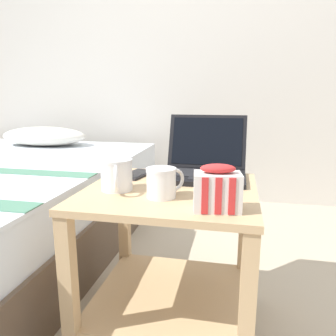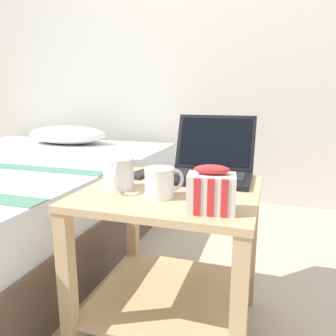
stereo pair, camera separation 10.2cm
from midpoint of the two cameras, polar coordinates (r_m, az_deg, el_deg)
The scene contains 8 objects.
ground_plane at distance 1.36m, azimuth 2.98°, elevation -26.04°, with size 8.00×8.00×0.00m, color tan.
back_wall at distance 2.70m, azimuth 12.73°, elevation 20.79°, with size 8.00×0.05×2.50m.
bedside_table at distance 1.18m, azimuth 3.18°, elevation -12.73°, with size 0.57×0.55×0.54m.
laptop at distance 1.27m, azimuth 9.59°, elevation 0.46°, with size 0.32×0.31×0.23m.
mug_front_left at distance 1.10m, azimuth -6.03°, elevation -0.73°, with size 0.11×0.15×0.10m.
mug_front_right at distance 1.00m, azimuth 1.57°, elevation -2.29°, with size 0.11×0.11×0.09m.
snack_bag at distance 0.89m, azimuth 10.84°, elevation -3.98°, with size 0.14×0.10×0.13m.
cell_phone at distance 1.30m, azimuth -2.21°, elevation -1.00°, with size 0.11×0.17×0.01m.
Camera 2 is at (0.31, -1.02, 0.85)m, focal length 35.00 mm.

